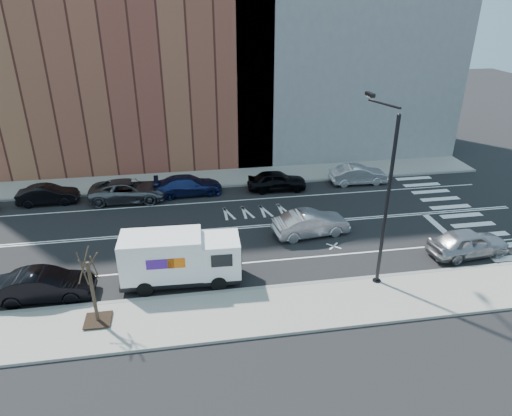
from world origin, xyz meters
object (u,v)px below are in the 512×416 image
object	(u,v)px
fedex_van	(180,258)
driving_sedan	(311,223)
far_parked_b	(48,195)
near_parked_front	(468,243)

from	to	relation	value
fedex_van	driving_sedan	xyz separation A→B (m)	(8.14, 3.95, -0.69)
fedex_van	far_parked_b	world-z (taller)	fedex_van
driving_sedan	near_parked_front	bearing A→B (deg)	-122.55
far_parked_b	driving_sedan	xyz separation A→B (m)	(17.45, -7.66, 0.10)
far_parked_b	fedex_van	bearing A→B (deg)	-142.66
driving_sedan	near_parked_front	xyz separation A→B (m)	(8.31, -3.87, 0.02)
driving_sedan	fedex_van	bearing A→B (deg)	108.30
driving_sedan	far_parked_b	bearing A→B (deg)	58.71
fedex_van	driving_sedan	size ratio (longest dim) A/B	1.31
fedex_van	near_parked_front	world-z (taller)	fedex_van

